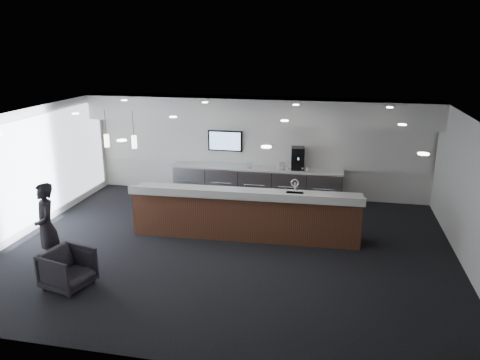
% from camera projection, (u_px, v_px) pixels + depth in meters
% --- Properties ---
extents(ground, '(10.00, 10.00, 0.00)m').
position_uv_depth(ground, '(229.00, 248.00, 10.64)').
color(ground, black).
rests_on(ground, ground).
extents(ceiling, '(10.00, 8.00, 0.02)m').
position_uv_depth(ceiling, '(228.00, 117.00, 9.78)').
color(ceiling, black).
rests_on(ceiling, back_wall).
extents(back_wall, '(10.00, 0.02, 3.00)m').
position_uv_depth(back_wall, '(258.00, 147.00, 13.96)').
color(back_wall, silver).
rests_on(back_wall, ground).
extents(left_wall, '(0.02, 8.00, 3.00)m').
position_uv_depth(left_wall, '(25.00, 173.00, 11.18)').
color(left_wall, silver).
rests_on(left_wall, ground).
extents(right_wall, '(0.02, 8.00, 3.00)m').
position_uv_depth(right_wall, '(474.00, 201.00, 9.23)').
color(right_wall, silver).
rests_on(right_wall, ground).
extents(soffit_bulkhead, '(10.00, 0.90, 0.70)m').
position_uv_depth(soffit_bulkhead, '(256.00, 110.00, 13.21)').
color(soffit_bulkhead, silver).
rests_on(soffit_bulkhead, back_wall).
extents(alcove_panel, '(9.80, 0.06, 1.40)m').
position_uv_depth(alcove_panel, '(258.00, 143.00, 13.90)').
color(alcove_panel, silver).
rests_on(alcove_panel, back_wall).
extents(window_blinds_wall, '(0.04, 7.36, 2.55)m').
position_uv_depth(window_blinds_wall, '(26.00, 173.00, 11.17)').
color(window_blinds_wall, '#ACB9CF').
rests_on(window_blinds_wall, left_wall).
extents(back_credenza, '(5.06, 0.66, 0.95)m').
position_uv_depth(back_credenza, '(256.00, 183.00, 13.91)').
color(back_credenza, '#9C9FA5').
rests_on(back_credenza, ground).
extents(wall_tv, '(1.05, 0.08, 0.62)m').
position_uv_depth(wall_tv, '(225.00, 141.00, 14.02)').
color(wall_tv, black).
rests_on(wall_tv, back_wall).
extents(pendant_left, '(0.12, 0.12, 0.30)m').
position_uv_depth(pendant_left, '(138.00, 140.00, 11.21)').
color(pendant_left, '#FFE7C6').
rests_on(pendant_left, ceiling).
extents(pendant_right, '(0.12, 0.12, 0.30)m').
position_uv_depth(pendant_right, '(111.00, 139.00, 11.35)').
color(pendant_right, '#FFE7C6').
rests_on(pendant_right, ceiling).
extents(ceiling_can_lights, '(7.00, 5.00, 0.02)m').
position_uv_depth(ceiling_can_lights, '(228.00, 119.00, 9.78)').
color(ceiling_can_lights, white).
rests_on(ceiling_can_lights, ceiling).
extents(service_counter, '(5.47, 1.09, 1.49)m').
position_uv_depth(service_counter, '(245.00, 214.00, 11.14)').
color(service_counter, '#472517').
rests_on(service_counter, ground).
extents(coffee_machine, '(0.41, 0.51, 0.65)m').
position_uv_depth(coffee_machine, '(298.00, 158.00, 13.52)').
color(coffee_machine, black).
rests_on(coffee_machine, back_credenza).
extents(info_sign_left, '(0.14, 0.05, 0.19)m').
position_uv_depth(info_sign_left, '(249.00, 165.00, 13.68)').
color(info_sign_left, silver).
rests_on(info_sign_left, back_credenza).
extents(info_sign_right, '(0.18, 0.07, 0.24)m').
position_uv_depth(info_sign_right, '(282.00, 166.00, 13.50)').
color(info_sign_right, silver).
rests_on(info_sign_right, back_credenza).
extents(armchair, '(1.00, 0.98, 0.75)m').
position_uv_depth(armchair, '(68.00, 269.00, 8.88)').
color(armchair, black).
rests_on(armchair, ground).
extents(lounge_guest, '(0.77, 0.79, 1.83)m').
position_uv_depth(lounge_guest, '(46.00, 227.00, 9.48)').
color(lounge_guest, black).
rests_on(lounge_guest, ground).
extents(cup_0, '(0.11, 0.11, 0.10)m').
position_uv_depth(cup_0, '(307.00, 169.00, 13.39)').
color(cup_0, white).
rests_on(cup_0, back_credenza).
extents(cup_1, '(0.15, 0.15, 0.10)m').
position_uv_depth(cup_1, '(302.00, 169.00, 13.42)').
color(cup_1, white).
rests_on(cup_1, back_credenza).
extents(cup_2, '(0.13, 0.13, 0.10)m').
position_uv_depth(cup_2, '(298.00, 169.00, 13.45)').
color(cup_2, white).
rests_on(cup_2, back_credenza).
extents(cup_3, '(0.14, 0.14, 0.10)m').
position_uv_depth(cup_3, '(293.00, 168.00, 13.48)').
color(cup_3, white).
rests_on(cup_3, back_credenza).
extents(cup_4, '(0.15, 0.15, 0.10)m').
position_uv_depth(cup_4, '(288.00, 168.00, 13.50)').
color(cup_4, white).
rests_on(cup_4, back_credenza).
extents(cup_5, '(0.12, 0.12, 0.10)m').
position_uv_depth(cup_5, '(283.00, 168.00, 13.53)').
color(cup_5, white).
rests_on(cup_5, back_credenza).
extents(cup_6, '(0.15, 0.15, 0.10)m').
position_uv_depth(cup_6, '(278.00, 168.00, 13.56)').
color(cup_6, white).
rests_on(cup_6, back_credenza).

